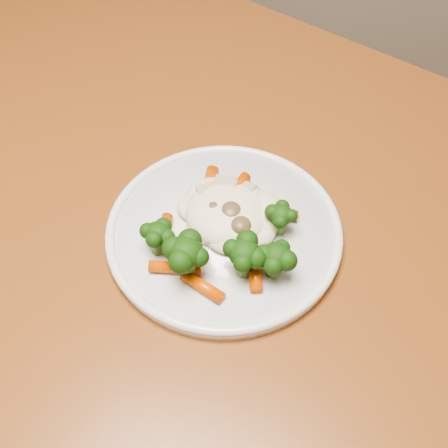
% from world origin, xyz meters
% --- Properties ---
extents(dining_table, '(1.54, 1.27, 0.75)m').
position_xyz_m(dining_table, '(-0.14, 0.20, 0.66)').
color(dining_table, brown).
rests_on(dining_table, ground).
extents(plate, '(0.24, 0.24, 0.01)m').
position_xyz_m(plate, '(-0.22, 0.28, 0.76)').
color(plate, white).
rests_on(plate, dining_table).
extents(meal, '(0.16, 0.16, 0.05)m').
position_xyz_m(meal, '(-0.21, 0.26, 0.78)').
color(meal, beige).
rests_on(meal, plate).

